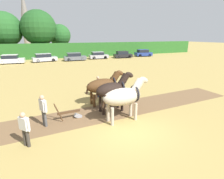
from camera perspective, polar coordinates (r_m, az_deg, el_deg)
The scene contains 20 objects.
ground_plane at distance 9.31m, azimuth 5.06°, elevation -12.63°, with size 240.00×240.00×0.00m, color #A88E4C.
plowed_furrow_strip at distance 10.38m, azimuth -21.35°, elevation -10.49°, with size 27.07×2.55×0.01m, color brown.
hedgerow at distance 40.26m, azimuth -18.59°, elevation 11.90°, with size 75.99×1.44×3.13m, color #286023.
tree_center_left at distance 45.08m, azimuth -31.74°, elevation 16.36°, with size 7.23×7.23×9.55m.
tree_center at distance 43.22m, azimuth -22.81°, elevation 18.05°, with size 7.47×7.47×10.02m.
tree_center_right at distance 45.85m, azimuth -16.72°, elevation 16.57°, with size 5.17×5.17×7.34m.
church_spire at distance 70.80m, azimuth -26.43°, elevation 19.96°, with size 3.00×3.00×19.48m.
draft_horse_lead_left at distance 9.62m, azimuth 3.96°, elevation -2.24°, with size 2.94×1.05×2.50m.
draft_horse_lead_right at distance 10.81m, azimuth 0.29°, elevation -0.04°, with size 2.70×1.03×2.52m.
draft_horse_trail_left at distance 12.08m, azimuth -2.66°, elevation 1.34°, with size 2.92×1.10×2.37m.
plow at distance 10.41m, azimuth -13.19°, elevation -7.74°, with size 1.54×0.47×1.13m.
farmer_at_plow at distance 9.79m, azimuth -21.54°, elevation -5.70°, with size 0.36×0.65×1.73m.
farmer_beside_team at distance 13.67m, azimuth -4.57°, elevation 1.52°, with size 0.38×0.61×1.64m.
farmer_onlooker_left at distance 8.40m, azimuth -26.66°, elevation -10.92°, with size 0.45×0.53×1.60m.
parked_car_center_left at distance 35.17m, azimuth -30.02°, elevation 8.53°, with size 4.17×2.14×1.55m.
parked_car_center at distance 35.29m, azimuth -21.26°, elevation 9.63°, with size 4.52×2.33×1.51m.
parked_car_center_right at distance 35.21m, azimuth -12.13°, elevation 10.39°, with size 4.24×2.02×1.52m.
parked_car_right at distance 37.26m, azimuth -4.47°, elevation 11.03°, with size 4.03×1.99×1.46m.
parked_car_far_right at distance 38.93m, azimuth 3.50°, elevation 11.30°, with size 4.05×2.27×1.46m.
parked_car_end_right at distance 42.39m, azimuth 10.15°, elevation 11.64°, with size 4.11×2.36×1.61m.
Camera 1 is at (-4.00, -7.03, 4.60)m, focal length 28.00 mm.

